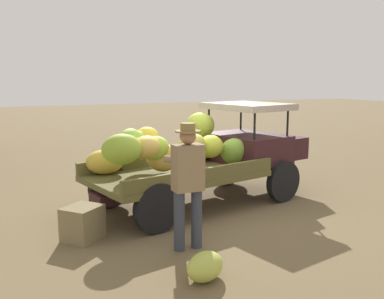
{
  "coord_description": "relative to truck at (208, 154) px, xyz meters",
  "views": [
    {
      "loc": [
        -3.39,
        -6.8,
        2.34
      ],
      "look_at": [
        -0.29,
        0.23,
        1.05
      ],
      "focal_mm": 40.74,
      "sensor_mm": 36.0,
      "label": 1
    }
  ],
  "objects": [
    {
      "name": "ground_plane",
      "position": [
        -0.09,
        -0.38,
        -0.91
      ],
      "size": [
        60.0,
        60.0,
        0.0
      ],
      "primitive_type": "plane",
      "color": "brown"
    },
    {
      "name": "truck",
      "position": [
        0.0,
        0.0,
        0.0
      ],
      "size": [
        4.65,
        2.54,
        1.83
      ],
      "rotation": [
        0.0,
        0.0,
        0.23
      ],
      "color": "#35191D",
      "rests_on": "ground"
    },
    {
      "name": "loose_banana_bunch",
      "position": [
        -1.43,
        -2.9,
        -0.75
      ],
      "size": [
        0.67,
        0.61,
        0.35
      ],
      "primitive_type": "ellipsoid",
      "rotation": [
        0.0,
        0.03,
        0.6
      ],
      "color": "#B5BF4B",
      "rests_on": "ground"
    },
    {
      "name": "farmer",
      "position": [
        -1.24,
        -1.94,
        0.07
      ],
      "size": [
        0.53,
        0.46,
        1.74
      ],
      "rotation": [
        0.0,
        0.0,
        1.59
      ],
      "color": "#353A48",
      "rests_on": "ground"
    },
    {
      "name": "wooden_crate",
      "position": [
        -2.5,
        -1.02,
        -0.67
      ],
      "size": [
        0.68,
        0.68,
        0.49
      ],
      "primitive_type": "cube",
      "rotation": [
        0.0,
        0.0,
        0.71
      ],
      "color": "olive",
      "rests_on": "ground"
    }
  ]
}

